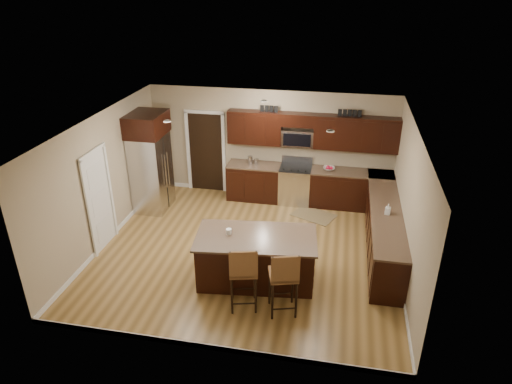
% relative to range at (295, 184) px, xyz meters
% --- Properties ---
extents(floor, '(6.00, 6.00, 0.00)m').
position_rel_range_xyz_m(floor, '(-0.68, -2.45, -0.47)').
color(floor, olive).
rests_on(floor, ground).
extents(ceiling, '(6.00, 6.00, 0.00)m').
position_rel_range_xyz_m(ceiling, '(-0.68, -2.45, 2.23)').
color(ceiling, silver).
rests_on(ceiling, wall_back).
extents(wall_back, '(6.00, 0.00, 6.00)m').
position_rel_range_xyz_m(wall_back, '(-0.68, 0.30, 0.88)').
color(wall_back, tan).
rests_on(wall_back, floor).
extents(wall_left, '(0.00, 5.50, 5.50)m').
position_rel_range_xyz_m(wall_left, '(-3.68, -2.45, 0.88)').
color(wall_left, tan).
rests_on(wall_left, floor).
extents(wall_right, '(0.00, 5.50, 5.50)m').
position_rel_range_xyz_m(wall_right, '(2.32, -2.45, 0.88)').
color(wall_right, tan).
rests_on(wall_right, floor).
extents(base_cabinets, '(4.02, 3.96, 0.92)m').
position_rel_range_xyz_m(base_cabinets, '(1.22, -1.01, -0.01)').
color(base_cabinets, black).
rests_on(base_cabinets, floor).
extents(upper_cabinets, '(4.00, 0.33, 0.80)m').
position_rel_range_xyz_m(upper_cabinets, '(0.36, 0.13, 1.37)').
color(upper_cabinets, black).
rests_on(upper_cabinets, wall_back).
extents(range, '(0.76, 0.64, 1.11)m').
position_rel_range_xyz_m(range, '(0.00, 0.00, 0.00)').
color(range, silver).
rests_on(range, floor).
extents(microwave, '(0.76, 0.31, 0.40)m').
position_rel_range_xyz_m(microwave, '(0.00, 0.15, 1.15)').
color(microwave, silver).
rests_on(microwave, upper_cabinets).
extents(doorway, '(0.85, 0.03, 2.06)m').
position_rel_range_xyz_m(doorway, '(-2.33, 0.28, 0.56)').
color(doorway, black).
rests_on(doorway, floor).
extents(pantry_door, '(0.03, 0.80, 2.04)m').
position_rel_range_xyz_m(pantry_door, '(-3.66, -2.75, 0.55)').
color(pantry_door, white).
rests_on(pantry_door, floor).
extents(letter_decor, '(2.20, 0.03, 0.15)m').
position_rel_range_xyz_m(letter_decor, '(0.22, 0.13, 1.82)').
color(letter_decor, black).
rests_on(letter_decor, upper_cabinets).
extents(island, '(2.27, 1.36, 0.92)m').
position_rel_range_xyz_m(island, '(-0.33, -3.32, -0.04)').
color(island, black).
rests_on(island, floor).
extents(stool_mid, '(0.56, 0.56, 1.23)m').
position_rel_range_xyz_m(stool_mid, '(-0.38, -4.17, 0.29)').
color(stool_mid, brown).
rests_on(stool_mid, floor).
extents(stool_right, '(0.56, 0.56, 1.22)m').
position_rel_range_xyz_m(stool_right, '(0.29, -4.17, 0.29)').
color(stool_right, brown).
rests_on(stool_right, floor).
extents(refrigerator, '(0.79, 0.98, 2.35)m').
position_rel_range_xyz_m(refrigerator, '(-3.30, -0.96, 0.73)').
color(refrigerator, silver).
rests_on(refrigerator, floor).
extents(floor_mat, '(1.13, 0.97, 0.01)m').
position_rel_range_xyz_m(floor_mat, '(0.53, -0.64, -0.47)').
color(floor_mat, olive).
rests_on(floor_mat, floor).
extents(fruit_bowl, '(0.29, 0.29, 0.07)m').
position_rel_range_xyz_m(fruit_bowl, '(0.79, -0.00, 0.48)').
color(fruit_bowl, silver).
rests_on(fruit_bowl, base_cabinets).
extents(soap_bottle, '(0.12, 0.12, 0.22)m').
position_rel_range_xyz_m(soap_bottle, '(2.02, -2.00, 0.56)').
color(soap_bottle, '#B2B2B2').
rests_on(soap_bottle, base_cabinets).
extents(canister_tall, '(0.12, 0.12, 0.21)m').
position_rel_range_xyz_m(canister_tall, '(-1.12, -0.00, 0.55)').
color(canister_tall, silver).
rests_on(canister_tall, base_cabinets).
extents(canister_short, '(0.11, 0.11, 0.15)m').
position_rel_range_xyz_m(canister_short, '(-0.97, -0.00, 0.52)').
color(canister_short, silver).
rests_on(canister_short, base_cabinets).
extents(island_jar, '(0.10, 0.10, 0.10)m').
position_rel_range_xyz_m(island_jar, '(-0.83, -3.32, 0.50)').
color(island_jar, white).
rests_on(island_jar, island).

